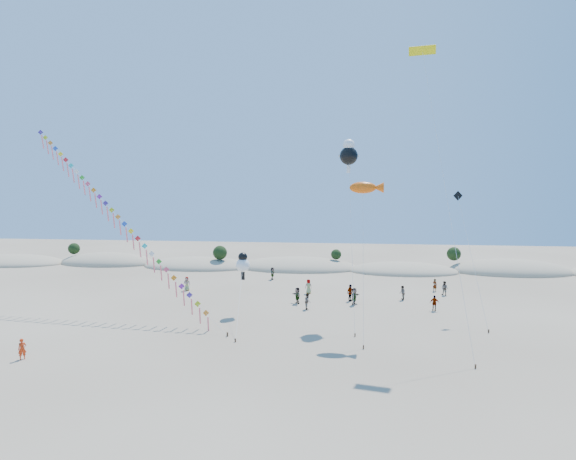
% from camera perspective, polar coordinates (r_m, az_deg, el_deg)
% --- Properties ---
extents(ground, '(160.00, 160.00, 0.00)m').
position_cam_1_polar(ground, '(32.59, -7.54, -17.71)').
color(ground, '#7F6E58').
rests_on(ground, ground).
extents(dune_ridge, '(145.30, 11.49, 5.57)m').
position_cam_1_polar(dune_ridge, '(75.53, 1.94, -4.47)').
color(dune_ridge, gray).
rests_on(dune_ridge, ground).
extents(kite_train, '(26.09, 14.02, 19.80)m').
position_cam_1_polar(kite_train, '(52.05, -20.06, 2.00)').
color(kite_train, '#3F2D1E').
rests_on(kite_train, ground).
extents(fish_kite, '(2.94, 5.90, 13.11)m').
position_cam_1_polar(fish_kite, '(42.42, 9.31, 4.95)').
color(fish_kite, '#3F2D1E').
rests_on(fish_kite, ground).
extents(cartoon_kite_low, '(2.07, 9.79, 6.17)m').
position_cam_1_polar(cartoon_kite_low, '(48.24, -5.38, -3.98)').
color(cartoon_kite_low, '#3F2D1E').
rests_on(cartoon_kite_low, ground).
extents(cartoon_kite_high, '(2.00, 9.08, 17.36)m').
position_cam_1_polar(cartoon_kite_high, '(48.38, 7.21, 8.95)').
color(cartoon_kite_high, '#3F2D1E').
rests_on(cartoon_kite_high, ground).
extents(parafoil_kite, '(3.97, 10.01, 24.69)m').
position_cam_1_polar(parafoil_kite, '(45.05, 15.74, 19.21)').
color(parafoil_kite, '#3F2D1E').
rests_on(parafoil_kite, ground).
extents(dark_kite, '(1.91, 7.29, 12.28)m').
position_cam_1_polar(dark_kite, '(49.28, 20.30, 0.05)').
color(dark_kite, '#3F2D1E').
rests_on(dark_kite, ground).
extents(flyer_foreground, '(0.66, 0.66, 1.55)m').
position_cam_1_polar(flyer_foreground, '(41.24, -28.97, -12.24)').
color(flyer_foreground, red).
rests_on(flyer_foreground, ground).
extents(beachgoers, '(31.82, 16.81, 1.87)m').
position_cam_1_polar(beachgoers, '(55.81, 5.11, -7.11)').
color(beachgoers, slate).
rests_on(beachgoers, ground).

